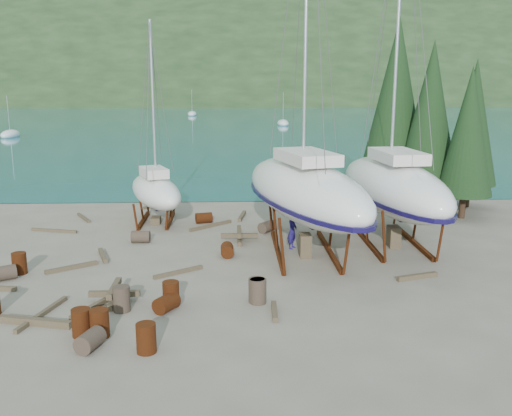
{
  "coord_description": "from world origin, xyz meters",
  "views": [
    {
      "loc": [
        0.87,
        -21.19,
        7.66
      ],
      "look_at": [
        1.91,
        3.0,
        2.26
      ],
      "focal_mm": 40.0,
      "sensor_mm": 36.0,
      "label": 1
    }
  ],
  "objects_px": {
    "small_sailboat_shore": "(156,191)",
    "worker": "(292,231)",
    "large_sailboat_far": "(393,186)",
    "large_sailboat_near": "(305,190)"
  },
  "relations": [
    {
      "from": "large_sailboat_far",
      "to": "small_sailboat_shore",
      "type": "height_order",
      "value": "large_sailboat_far"
    },
    {
      "from": "large_sailboat_near",
      "to": "worker",
      "type": "relative_size",
      "value": 10.83
    },
    {
      "from": "small_sailboat_shore",
      "to": "worker",
      "type": "distance_m",
      "value": 8.87
    },
    {
      "from": "small_sailboat_shore",
      "to": "large_sailboat_far",
      "type": "bearing_deg",
      "value": -43.71
    },
    {
      "from": "large_sailboat_near",
      "to": "worker",
      "type": "distance_m",
      "value": 2.26
    },
    {
      "from": "small_sailboat_shore",
      "to": "worker",
      "type": "xyz_separation_m",
      "value": [
        7.0,
        -5.36,
        -0.95
      ]
    },
    {
      "from": "large_sailboat_near",
      "to": "small_sailboat_shore",
      "type": "relative_size",
      "value": 1.68
    },
    {
      "from": "large_sailboat_near",
      "to": "small_sailboat_shore",
      "type": "height_order",
      "value": "large_sailboat_near"
    },
    {
      "from": "large_sailboat_near",
      "to": "small_sailboat_shore",
      "type": "xyz_separation_m",
      "value": [
        -7.43,
        6.12,
        -1.13
      ]
    },
    {
      "from": "small_sailboat_shore",
      "to": "worker",
      "type": "relative_size",
      "value": 6.45
    }
  ]
}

